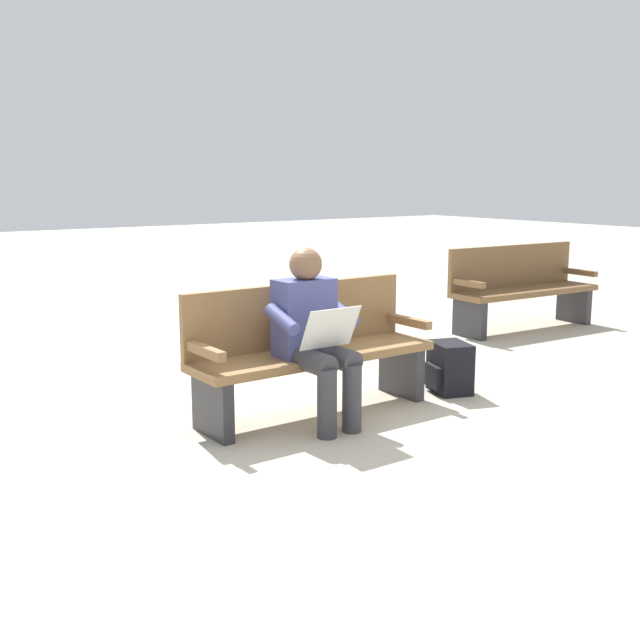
{
  "coord_description": "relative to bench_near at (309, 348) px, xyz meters",
  "views": [
    {
      "loc": [
        2.95,
        4.28,
        1.64
      ],
      "look_at": [
        0.06,
        0.15,
        0.7
      ],
      "focal_mm": 43.31,
      "sensor_mm": 36.0,
      "label": 1
    }
  ],
  "objects": [
    {
      "name": "ground_plane",
      "position": [
        -0.0,
        0.07,
        -0.46
      ],
      "size": [
        40.0,
        40.0,
        0.0
      ],
      "primitive_type": "plane",
      "color": "#B7AD99"
    },
    {
      "name": "bench_near",
      "position": [
        0.0,
        0.0,
        0.0
      ],
      "size": [
        1.81,
        0.5,
        0.9
      ],
      "rotation": [
        0.0,
        0.0,
        0.01
      ],
      "color": "olive",
      "rests_on": "ground"
    },
    {
      "name": "backpack",
      "position": [
        -1.16,
        0.21,
        -0.27
      ],
      "size": [
        0.37,
        0.4,
        0.39
      ],
      "rotation": [
        0.0,
        0.0,
        4.38
      ],
      "color": "black",
      "rests_on": "ground"
    },
    {
      "name": "bench_far",
      "position": [
        -3.59,
        -1.19,
        0.0
      ],
      "size": [
        1.82,
        0.56,
        0.9
      ],
      "rotation": [
        0.0,
        0.0,
        -0.05
      ],
      "color": "brown",
      "rests_on": "ground"
    },
    {
      "name": "person_seated",
      "position": [
        0.12,
        0.23,
        0.17
      ],
      "size": [
        0.57,
        0.58,
        1.18
      ],
      "rotation": [
        0.0,
        0.0,
        0.01
      ],
      "color": "#474C84",
      "rests_on": "ground"
    }
  ]
}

